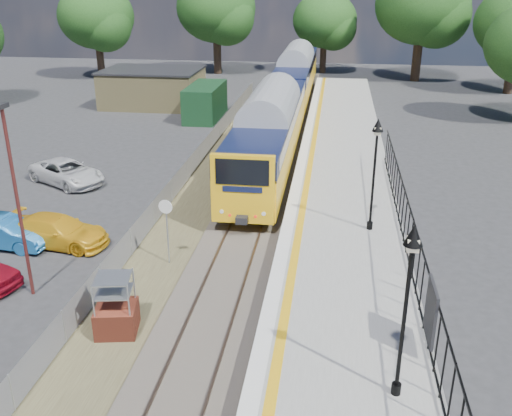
% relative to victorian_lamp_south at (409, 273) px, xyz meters
% --- Properties ---
extents(ground, '(120.00, 120.00, 0.00)m').
position_rel_victorian_lamp_south_xyz_m(ground, '(-5.50, 4.00, -4.30)').
color(ground, '#2D2D30').
rests_on(ground, ground).
extents(track_bed, '(5.90, 80.00, 0.29)m').
position_rel_victorian_lamp_south_xyz_m(track_bed, '(-5.97, 13.67, -4.21)').
color(track_bed, '#473F38').
rests_on(track_bed, ground).
extents(platform, '(5.00, 70.00, 0.90)m').
position_rel_victorian_lamp_south_xyz_m(platform, '(-1.30, 12.00, -3.85)').
color(platform, gray).
rests_on(platform, ground).
extents(platform_edge, '(0.90, 70.00, 0.01)m').
position_rel_victorian_lamp_south_xyz_m(platform_edge, '(-3.36, 12.00, -3.39)').
color(platform_edge, silver).
rests_on(platform_edge, platform).
extents(victorian_lamp_south, '(0.44, 0.44, 4.60)m').
position_rel_victorian_lamp_south_xyz_m(victorian_lamp_south, '(0.00, 0.00, 0.00)').
color(victorian_lamp_south, black).
rests_on(victorian_lamp_south, platform).
extents(victorian_lamp_north, '(0.44, 0.44, 4.60)m').
position_rel_victorian_lamp_south_xyz_m(victorian_lamp_north, '(-0.20, 10.00, 0.00)').
color(victorian_lamp_north, black).
rests_on(victorian_lamp_north, platform).
extents(palisade_fence, '(0.12, 26.00, 2.00)m').
position_rel_victorian_lamp_south_xyz_m(palisade_fence, '(1.05, 6.24, -2.46)').
color(palisade_fence, black).
rests_on(palisade_fence, platform).
extents(wire_fence, '(0.06, 52.00, 1.20)m').
position_rel_victorian_lamp_south_xyz_m(wire_fence, '(-9.70, 16.00, -3.70)').
color(wire_fence, '#999EA3').
rests_on(wire_fence, ground).
extents(outbuilding, '(10.80, 10.10, 3.12)m').
position_rel_victorian_lamp_south_xyz_m(outbuilding, '(-16.41, 35.21, -2.78)').
color(outbuilding, '#998A56').
rests_on(outbuilding, ground).
extents(tree_line, '(56.80, 43.80, 11.88)m').
position_rel_victorian_lamp_south_xyz_m(tree_line, '(-4.10, 46.00, 2.31)').
color(tree_line, '#332319').
rests_on(tree_line, ground).
extents(train, '(2.82, 40.83, 3.51)m').
position_rel_victorian_lamp_south_xyz_m(train, '(-5.50, 30.67, -1.96)').
color(train, gold).
rests_on(train, ground).
extents(brick_plinth, '(1.45, 1.45, 2.02)m').
position_rel_victorian_lamp_south_xyz_m(brick_plinth, '(-8.33, 2.80, -3.33)').
color(brick_plinth, maroon).
rests_on(brick_plinth, ground).
extents(speed_sign, '(0.55, 0.12, 2.73)m').
position_rel_victorian_lamp_south_xyz_m(speed_sign, '(-8.00, 7.50, -2.45)').
color(speed_sign, '#999EA3').
rests_on(speed_sign, ground).
extents(carpark_lamp, '(0.25, 0.50, 6.83)m').
position_rel_victorian_lamp_south_xyz_m(carpark_lamp, '(-12.20, 4.66, -0.39)').
color(carpark_lamp, '#481A18').
rests_on(carpark_lamp, ground).
extents(car_blue, '(4.04, 1.78, 1.29)m').
position_rel_victorian_lamp_south_xyz_m(car_blue, '(-15.19, 8.13, -3.65)').
color(car_blue, '#185693').
rests_on(car_blue, ground).
extents(car_yellow, '(4.59, 2.31, 1.28)m').
position_rel_victorian_lamp_south_xyz_m(car_yellow, '(-13.10, 8.57, -3.66)').
color(car_yellow, gold).
rests_on(car_yellow, ground).
extents(car_white, '(5.06, 4.11, 1.28)m').
position_rel_victorian_lamp_south_xyz_m(car_white, '(-16.08, 15.86, -3.66)').
color(car_white, silver).
rests_on(car_white, ground).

